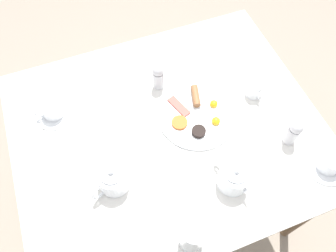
# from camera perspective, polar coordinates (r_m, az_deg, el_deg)

# --- Properties ---
(ground_plane) EXTENTS (8.00, 8.00, 0.00)m
(ground_plane) POSITION_cam_1_polar(r_m,az_deg,el_deg) (1.90, 0.00, -11.78)
(ground_plane) COLOR gray
(table) EXTENTS (0.94, 1.12, 0.76)m
(table) POSITION_cam_1_polar(r_m,az_deg,el_deg) (1.27, 0.00, -2.09)
(table) COLOR silver
(table) RESTS_ON ground_plane
(breakfast_plate) EXTENTS (0.29, 0.29, 0.04)m
(breakfast_plate) POSITION_cam_1_polar(r_m,az_deg,el_deg) (1.23, 5.14, 1.93)
(breakfast_plate) COLOR white
(breakfast_plate) RESTS_ON table
(teapot_near) EXTENTS (0.10, 0.17, 0.11)m
(teapot_near) POSITION_cam_1_polar(r_m,az_deg,el_deg) (1.09, -9.55, -9.04)
(teapot_near) COLOR white
(teapot_near) RESTS_ON table
(teapot_far) EXTENTS (0.18, 0.10, 0.11)m
(teapot_far) POSITION_cam_1_polar(r_m,az_deg,el_deg) (1.10, 11.37, -8.71)
(teapot_far) COLOR white
(teapot_far) RESTS_ON table
(teacup_with_saucer_left) EXTENTS (0.15, 0.15, 0.06)m
(teacup_with_saucer_left) POSITION_cam_1_polar(r_m,az_deg,el_deg) (1.29, -19.46, 2.59)
(teacup_with_saucer_left) COLOR white
(teacup_with_saucer_left) RESTS_ON table
(teacup_with_saucer_right) EXTENTS (0.15, 0.15, 0.06)m
(teacup_with_saucer_right) POSITION_cam_1_polar(r_m,az_deg,el_deg) (1.24, 26.32, -5.87)
(teacup_with_saucer_right) COLOR white
(teacup_with_saucer_right) RESTS_ON table
(water_glass_tall) EXTENTS (0.07, 0.07, 0.15)m
(water_glass_tall) POSITION_cam_1_polar(r_m,az_deg,el_deg) (1.00, 4.27, -18.49)
(water_glass_tall) COLOR white
(water_glass_tall) RESTS_ON table
(creamer_jug) EXTENTS (0.09, 0.06, 0.07)m
(creamer_jug) POSITION_cam_1_polar(r_m,az_deg,el_deg) (1.30, 14.89, 6.28)
(creamer_jug) COLOR white
(creamer_jug) RESTS_ON table
(pepper_grinder) EXTENTS (0.05, 0.05, 0.12)m
(pepper_grinder) POSITION_cam_1_polar(r_m,az_deg,el_deg) (1.27, -1.72, 8.71)
(pepper_grinder) COLOR #BCBCC1
(pepper_grinder) RESTS_ON table
(salt_grinder) EXTENTS (0.05, 0.05, 0.12)m
(salt_grinder) POSITION_cam_1_polar(r_m,az_deg,el_deg) (1.21, 21.02, -0.97)
(salt_grinder) COLOR #BCBCC1
(salt_grinder) RESTS_ON table
(napkin_folded) EXTENTS (0.18, 0.14, 0.01)m
(napkin_folded) POSITION_cam_1_polar(r_m,az_deg,el_deg) (1.44, 3.91, 13.30)
(napkin_folded) COLOR white
(napkin_folded) RESTS_ON table
(fork_by_plate) EXTENTS (0.06, 0.16, 0.00)m
(fork_by_plate) POSITION_cam_1_polar(r_m,az_deg,el_deg) (1.29, -8.22, 4.99)
(fork_by_plate) COLOR silver
(fork_by_plate) RESTS_ON table
(spoon_for_tea) EXTENTS (0.12, 0.10, 0.00)m
(spoon_for_tea) POSITION_cam_1_polar(r_m,az_deg,el_deg) (1.18, -19.91, -9.37)
(spoon_for_tea) COLOR silver
(spoon_for_tea) RESTS_ON table
(fork_spare) EXTENTS (0.16, 0.06, 0.00)m
(fork_spare) POSITION_cam_1_polar(r_m,az_deg,el_deg) (1.42, 12.10, 10.77)
(fork_spare) COLOR silver
(fork_spare) RESTS_ON table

